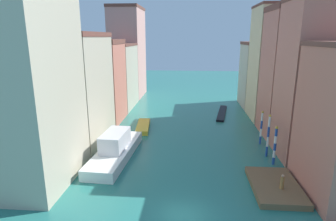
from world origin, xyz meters
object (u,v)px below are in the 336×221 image
(waterfront_dock, at_px, (275,186))
(mooring_pole_0, at_px, (275,145))
(person_on_dock, at_px, (282,182))
(mooring_pole_2, at_px, (261,127))
(gondola_black, at_px, (222,113))
(motorboat_0, at_px, (143,126))
(mooring_pole_1, at_px, (268,135))
(vaporetto_white, at_px, (116,149))

(waterfront_dock, relative_size, mooring_pole_0, 1.55)
(person_on_dock, bearing_deg, mooring_pole_2, 85.34)
(mooring_pole_0, relative_size, mooring_pole_2, 0.99)
(person_on_dock, distance_m, gondola_black, 27.88)
(waterfront_dock, distance_m, motorboat_0, 23.09)
(person_on_dock, distance_m, mooring_pole_0, 6.57)
(mooring_pole_0, bearing_deg, waterfront_dock, -103.93)
(person_on_dock, relative_size, mooring_pole_0, 0.31)
(mooring_pole_1, distance_m, vaporetto_white, 18.25)
(person_on_dock, height_order, vaporetto_white, vaporetto_white)
(mooring_pole_2, bearing_deg, mooring_pole_0, -89.81)
(mooring_pole_1, height_order, motorboat_0, mooring_pole_1)
(vaporetto_white, bearing_deg, motorboat_0, 82.68)
(mooring_pole_0, relative_size, mooring_pole_1, 0.87)
(mooring_pole_1, relative_size, mooring_pole_2, 1.14)
(person_on_dock, height_order, mooring_pole_2, mooring_pole_2)
(person_on_dock, xyz_separation_m, motorboat_0, (-15.80, 18.00, -0.87))
(waterfront_dock, xyz_separation_m, motorboat_0, (-15.49, 17.13, 0.06))
(person_on_dock, height_order, mooring_pole_1, mooring_pole_1)
(waterfront_dock, distance_m, gondola_black, 26.96)
(mooring_pole_2, xyz_separation_m, gondola_black, (-3.52, 15.05, -2.15))
(mooring_pole_1, relative_size, vaporetto_white, 0.41)
(person_on_dock, distance_m, mooring_pole_2, 12.79)
(mooring_pole_1, bearing_deg, mooring_pole_0, -84.98)
(mooring_pole_0, distance_m, mooring_pole_2, 6.32)
(gondola_black, bearing_deg, mooring_pole_0, -80.59)
(waterfront_dock, height_order, mooring_pole_2, mooring_pole_2)
(mooring_pole_1, bearing_deg, motorboat_0, 150.66)
(mooring_pole_1, xyz_separation_m, mooring_pole_2, (0.18, 4.06, -0.32))
(waterfront_dock, xyz_separation_m, person_on_dock, (0.31, -0.87, 0.93))
(mooring_pole_2, distance_m, gondola_black, 15.60)
(person_on_dock, xyz_separation_m, mooring_pole_1, (0.86, 8.64, 1.45))
(vaporetto_white, bearing_deg, mooring_pole_1, 5.77)
(waterfront_dock, xyz_separation_m, mooring_pole_2, (1.35, 11.83, 2.06))
(person_on_dock, xyz_separation_m, gondola_black, (-2.49, 27.75, -1.02))
(waterfront_dock, relative_size, gondola_black, 0.64)
(person_on_dock, height_order, gondola_black, person_on_dock)
(mooring_pole_2, bearing_deg, waterfront_dock, -96.49)
(mooring_pole_1, bearing_deg, person_on_dock, -95.68)
(mooring_pole_1, bearing_deg, gondola_black, 99.93)
(waterfront_dock, bearing_deg, person_on_dock, -70.43)
(gondola_black, bearing_deg, motorboat_0, -143.79)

